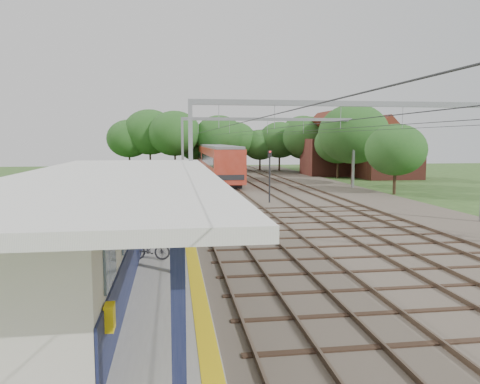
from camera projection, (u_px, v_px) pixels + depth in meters
ground at (430, 348)px, 11.03m from camera, size 160.00×160.00×0.00m
ballast_bed at (287, 195)px, 41.09m from camera, size 18.00×90.00×0.10m
platform at (143, 233)px, 23.71m from camera, size 5.00×52.00×0.35m
yellow_stripe at (187, 228)px, 24.01m from camera, size 0.45×52.00×0.01m
station_building at (89, 221)px, 16.42m from camera, size 3.41×18.00×3.40m
canopy at (117, 178)px, 15.42m from camera, size 6.40×20.00×3.44m
rail_tracks at (259, 194)px, 40.73m from camera, size 11.80×88.00×0.15m
catenary_system at (295, 131)px, 35.76m from camera, size 17.22×88.00×7.00m
tree_band at (241, 139)px, 67.20m from camera, size 31.72×30.88×8.82m
house_near at (388, 155)px, 58.92m from camera, size 7.00×6.12×7.89m
house_far at (334, 152)px, 64.08m from camera, size 8.00×6.12×8.66m
person at (165, 208)px, 24.41m from camera, size 0.74×0.52×1.96m
bicycle at (150, 248)px, 17.72m from camera, size 1.60×0.71×0.93m
train at (213, 159)px, 63.70m from camera, size 3.15×39.22×4.12m
signal_post at (270, 171)px, 35.52m from camera, size 0.32×0.30×4.08m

